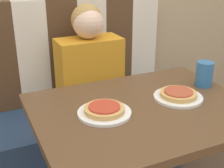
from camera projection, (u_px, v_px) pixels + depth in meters
name	position (u px, v px, depth m)	size (l,w,h in m)	color
booth_seat	(92.00, 139.00, 2.04)	(1.15, 0.50, 0.44)	navy
booth_backrest	(77.00, 50.00, 2.01)	(1.15, 0.07, 0.65)	#4C331E
dining_table	(143.00, 129.00, 1.34)	(0.91, 0.70, 0.74)	brown
person	(89.00, 62.00, 1.84)	(0.38, 0.21, 0.64)	orange
plate_left	(104.00, 113.00, 1.24)	(0.22, 0.22, 0.01)	white
plate_right	(178.00, 97.00, 1.37)	(0.22, 0.22, 0.01)	white
pizza_left	(104.00, 109.00, 1.23)	(0.16, 0.16, 0.02)	tan
pizza_right	(178.00, 94.00, 1.37)	(0.16, 0.16, 0.02)	tan
drinking_cup	(204.00, 74.00, 1.49)	(0.08, 0.08, 0.12)	#2D669E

